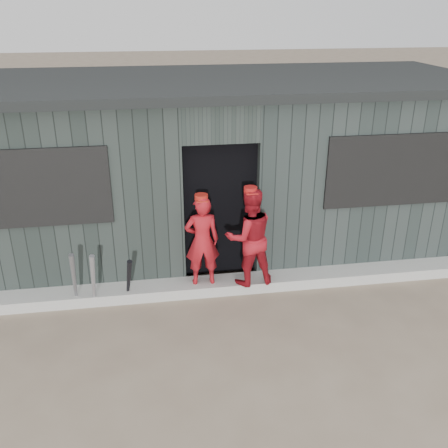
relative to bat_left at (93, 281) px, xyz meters
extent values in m
plane|color=#776552|center=(1.70, -1.62, -0.40)|extent=(80.00, 80.00, 0.00)
cube|color=#A7A7A2|center=(1.70, 0.20, -0.33)|extent=(8.00, 0.36, 0.15)
cone|color=#97979F|center=(0.00, 0.00, 0.00)|extent=(0.14, 0.24, 0.81)
cone|color=slate|center=(-0.24, 0.05, 0.01)|extent=(0.13, 0.28, 0.83)
cone|color=black|center=(0.43, 0.06, -0.06)|extent=(0.17, 0.32, 0.69)
imported|color=#A6141D|center=(1.41, 0.19, 0.37)|extent=(0.45, 0.30, 1.24)
imported|color=maroon|center=(2.03, 0.11, 0.42)|extent=(0.70, 0.57, 1.34)
imported|color=#B9B9B9|center=(1.87, 0.87, 0.30)|extent=(0.80, 0.66, 1.41)
cube|color=black|center=(1.70, 1.88, 0.80)|extent=(7.60, 2.70, 2.20)
cube|color=#29302D|center=(-0.55, 0.48, 0.85)|extent=(3.50, 0.20, 2.50)
cube|color=#2C3533|center=(3.95, 0.48, 0.85)|extent=(3.50, 0.20, 2.50)
cube|color=#2C3531|center=(1.70, 0.48, 1.85)|extent=(1.00, 0.20, 0.50)
cube|color=#272E2B|center=(5.60, 1.88, 0.85)|extent=(0.20, 3.00, 2.50)
cube|color=#2A322F|center=(1.70, 3.28, 0.85)|extent=(8.00, 0.20, 2.50)
cube|color=black|center=(1.70, 1.88, 2.16)|extent=(8.30, 3.30, 0.12)
cube|color=black|center=(-0.70, 0.36, 1.15)|extent=(2.00, 0.04, 1.00)
cube|color=black|center=(4.10, 0.36, 1.15)|extent=(2.00, 0.04, 1.00)
cube|color=black|center=(1.49, 1.07, 0.95)|extent=(0.24, 0.24, 0.99)
cube|color=black|center=(1.73, 1.10, 0.90)|extent=(0.26, 0.24, 0.93)
camera|label=1|loc=(0.79, -5.65, 3.21)|focal=40.00mm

